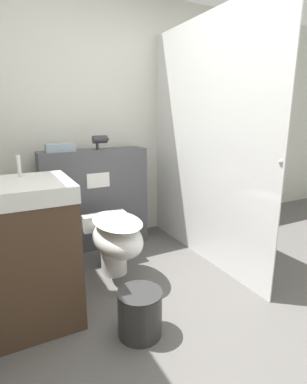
# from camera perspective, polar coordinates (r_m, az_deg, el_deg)

# --- Properties ---
(ground_plane) EXTENTS (12.00, 12.00, 0.00)m
(ground_plane) POSITION_cam_1_polar(r_m,az_deg,el_deg) (2.15, 14.21, -23.80)
(ground_plane) COLOR #565451
(wall_back) EXTENTS (8.00, 0.06, 2.50)m
(wall_back) POSITION_cam_1_polar(r_m,az_deg,el_deg) (3.28, -6.58, 13.18)
(wall_back) COLOR silver
(wall_back) RESTS_ON ground_plane
(partition_panel) EXTENTS (1.03, 0.26, 0.99)m
(partition_panel) POSITION_cam_1_polar(r_m,az_deg,el_deg) (3.07, -11.01, -1.34)
(partition_panel) COLOR #4C4C51
(partition_panel) RESTS_ON ground_plane
(shower_glass) EXTENTS (0.04, 1.74, 2.13)m
(shower_glass) POSITION_cam_1_polar(r_m,az_deg,el_deg) (2.72, 9.53, 8.90)
(shower_glass) COLOR silver
(shower_glass) RESTS_ON ground_plane
(toilet) EXTENTS (0.39, 0.68, 0.51)m
(toilet) POSITION_cam_1_polar(r_m,az_deg,el_deg) (2.50, -7.21, -8.88)
(toilet) COLOR white
(toilet) RESTS_ON ground_plane
(sink_vanity) EXTENTS (0.55, 0.57, 1.07)m
(sink_vanity) POSITION_cam_1_polar(r_m,az_deg,el_deg) (2.09, -22.45, -10.64)
(sink_vanity) COLOR #473323
(sink_vanity) RESTS_ON ground_plane
(hair_drier) EXTENTS (0.17, 0.08, 0.14)m
(hair_drier) POSITION_cam_1_polar(r_m,az_deg,el_deg) (2.96, -10.04, 9.78)
(hair_drier) COLOR #2D2D33
(hair_drier) RESTS_ON partition_panel
(folded_towel) EXTENTS (0.26, 0.12, 0.07)m
(folded_towel) POSITION_cam_1_polar(r_m,az_deg,el_deg) (2.88, -17.35, 8.07)
(folded_towel) COLOR #8C9EAD
(folded_towel) RESTS_ON partition_panel
(waste_bin) EXTENTS (0.28, 0.28, 0.29)m
(waste_bin) POSITION_cam_1_polar(r_m,az_deg,el_deg) (1.97, -2.60, -22.00)
(waste_bin) COLOR #2D2D2D
(waste_bin) RESTS_ON ground_plane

